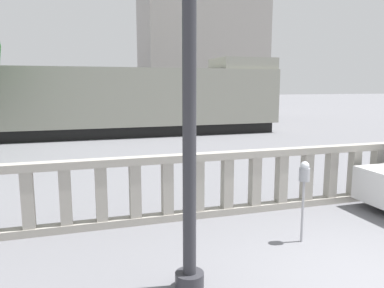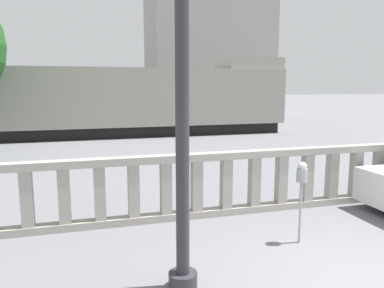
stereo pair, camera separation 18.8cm
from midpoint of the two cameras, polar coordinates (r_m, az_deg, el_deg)
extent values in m
cube|color=#9E998E|center=(7.98, 10.74, -9.31)|extent=(12.45, 0.24, 0.14)
cube|color=#9E998E|center=(7.70, 10.99, -1.33)|extent=(12.45, 0.24, 0.14)
cube|color=#9E998E|center=(7.01, -24.46, -7.78)|extent=(0.20, 0.20, 0.99)
cube|color=#9E998E|center=(6.95, -19.46, -7.60)|extent=(0.20, 0.20, 0.99)
cube|color=#9E998E|center=(6.95, -14.42, -7.37)|extent=(0.20, 0.20, 0.99)
cube|color=#9E998E|center=(7.00, -9.42, -7.08)|extent=(0.20, 0.20, 0.99)
cube|color=#9E998E|center=(7.10, -4.54, -6.75)|extent=(0.20, 0.20, 0.99)
cube|color=#9E998E|center=(7.25, 0.17, -6.38)|extent=(0.20, 0.20, 0.99)
cube|color=#9E998E|center=(7.45, 4.64, -5.99)|extent=(0.20, 0.20, 0.99)
cube|color=#9E998E|center=(7.69, 8.86, -5.59)|extent=(0.20, 0.20, 0.99)
cube|color=#9E998E|center=(7.97, 12.80, -5.19)|extent=(0.20, 0.20, 0.99)
cube|color=#9E998E|center=(8.28, 16.45, -4.80)|extent=(0.20, 0.20, 0.99)
cube|color=#9E998E|center=(8.63, 19.81, -4.41)|extent=(0.20, 0.20, 0.99)
cube|color=#9E998E|center=(9.00, 22.91, -4.05)|extent=(0.20, 0.20, 0.99)
cube|color=#9E998E|center=(9.40, 25.74, -3.70)|extent=(0.20, 0.20, 0.99)
cylinder|color=#2D2D33|center=(5.08, -1.51, -20.01)|extent=(0.37, 0.37, 0.20)
cylinder|color=#2D2D33|center=(4.44, -1.65, 10.66)|extent=(0.17, 0.17, 4.98)
cylinder|color=#99999E|center=(6.43, 15.69, -9.89)|extent=(0.04, 0.04, 1.03)
cylinder|color=gray|center=(6.26, 15.93, -4.50)|extent=(0.17, 0.17, 0.22)
sphere|color=#B2B7BC|center=(6.23, 15.99, -3.21)|extent=(0.15, 0.15, 0.15)
cylinder|color=black|center=(9.13, 26.73, -6.05)|extent=(0.67, 0.18, 0.67)
cube|color=black|center=(19.19, -17.69, 1.81)|extent=(20.34, 2.33, 0.55)
cube|color=gray|center=(19.06, -17.93, 6.80)|extent=(20.75, 2.91, 2.80)
cube|color=gray|center=(20.97, 7.42, 11.98)|extent=(3.00, 2.62, 0.60)
cube|color=gray|center=(33.40, 1.24, 17.90)|extent=(10.04, 6.31, 15.35)
camera|label=1|loc=(0.09, -90.67, -0.11)|focal=35.00mm
camera|label=2|loc=(0.09, 89.33, 0.11)|focal=35.00mm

